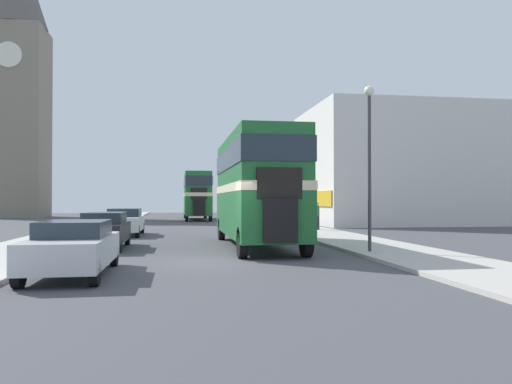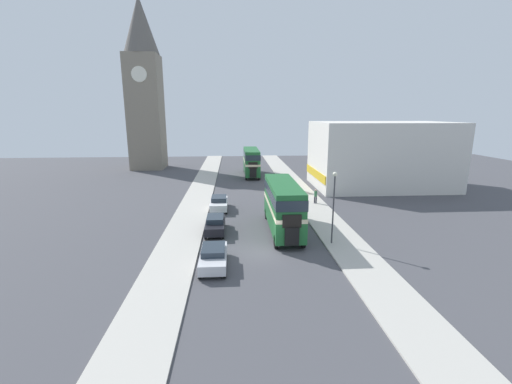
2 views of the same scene
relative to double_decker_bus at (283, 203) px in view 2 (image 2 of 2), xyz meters
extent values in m
plane|color=#47474C|center=(-2.12, -4.73, -2.63)|extent=(120.00, 120.00, 0.00)
cube|color=#B7B2A8|center=(4.63, -4.73, -2.57)|extent=(3.50, 120.00, 0.12)
cube|color=#B7B2A8|center=(-8.87, -4.73, -2.57)|extent=(3.50, 120.00, 0.12)
cube|color=#1E602D|center=(0.00, 0.02, -1.26)|extent=(2.45, 9.55, 1.74)
cube|color=beige|center=(0.00, 0.02, -0.24)|extent=(2.47, 9.59, 0.32)
cube|color=#1E602D|center=(0.00, 0.02, 0.87)|extent=(2.40, 9.36, 1.89)
cube|color=#232D38|center=(0.00, 0.02, 0.96)|extent=(2.47, 9.45, 0.85)
cube|color=black|center=(0.00, -4.85, -1.35)|extent=(1.10, 0.20, 1.39)
cube|color=black|center=(0.00, -4.72, -0.17)|extent=(1.47, 0.12, 1.01)
cylinder|color=black|center=(-1.08, -3.91, -2.10)|extent=(0.28, 1.05, 1.05)
cylinder|color=black|center=(1.08, -3.91, -2.10)|extent=(0.28, 1.05, 1.05)
cylinder|color=black|center=(-1.08, 3.85, -2.10)|extent=(0.28, 1.05, 1.05)
cylinder|color=black|center=(1.08, 3.85, -2.10)|extent=(0.28, 1.05, 1.05)
cube|color=#1E602D|center=(-1.30, 28.35, -1.26)|extent=(2.37, 9.92, 1.75)
cube|color=beige|center=(-1.30, 28.35, -0.22)|extent=(2.39, 9.97, 0.32)
cube|color=#1E602D|center=(-1.30, 28.35, 0.89)|extent=(2.32, 9.72, 1.91)
cube|color=#232D38|center=(-1.30, 28.35, 0.99)|extent=(2.39, 9.82, 0.86)
cube|color=black|center=(-1.30, 23.29, -1.34)|extent=(1.07, 0.20, 1.40)
cube|color=black|center=(-1.30, 23.43, -0.16)|extent=(1.42, 0.12, 1.02)
cylinder|color=black|center=(-2.35, 24.23, -2.10)|extent=(0.28, 1.05, 1.05)
cylinder|color=black|center=(-0.26, 24.23, -2.10)|extent=(0.28, 1.05, 1.05)
cylinder|color=black|center=(-2.35, 32.37, -2.10)|extent=(0.28, 1.05, 1.05)
cylinder|color=black|center=(-0.26, 32.37, -2.10)|extent=(0.28, 1.05, 1.05)
cube|color=silver|center=(-5.82, -6.91, -2.00)|extent=(1.80, 4.36, 0.69)
cube|color=#232D38|center=(-5.82, -6.74, -1.45)|extent=(1.58, 2.27, 0.41)
cylinder|color=black|center=(-6.62, -8.65, -2.31)|extent=(0.20, 0.64, 0.64)
cylinder|color=black|center=(-5.02, -8.65, -2.31)|extent=(0.20, 0.64, 0.64)
cylinder|color=black|center=(-6.62, -5.18, -2.31)|extent=(0.20, 0.64, 0.64)
cylinder|color=black|center=(-5.02, -5.18, -2.31)|extent=(0.20, 0.64, 0.64)
cube|color=black|center=(-6.05, 0.13, -1.98)|extent=(1.68, 4.31, 0.72)
cube|color=#232D38|center=(-6.05, 0.31, -1.41)|extent=(1.47, 2.24, 0.43)
cylinder|color=black|center=(-6.78, -1.57, -2.31)|extent=(0.20, 0.64, 0.64)
cylinder|color=black|center=(-5.31, -1.57, -2.31)|extent=(0.20, 0.64, 0.64)
cylinder|color=black|center=(-6.78, 1.84, -2.31)|extent=(0.20, 0.64, 0.64)
cylinder|color=black|center=(-5.31, 1.84, -2.31)|extent=(0.20, 0.64, 0.64)
cube|color=white|center=(-6.00, 7.46, -1.98)|extent=(1.83, 4.37, 0.73)
cube|color=#232D38|center=(-6.00, 7.63, -1.39)|extent=(1.61, 2.27, 0.44)
cylinder|color=black|center=(-6.81, 5.72, -2.31)|extent=(0.20, 0.64, 0.64)
cylinder|color=black|center=(-5.18, 5.72, -2.31)|extent=(0.20, 0.64, 0.64)
cylinder|color=black|center=(-6.81, 9.19, -2.31)|extent=(0.20, 0.64, 0.64)
cylinder|color=black|center=(-5.18, 9.19, -2.31)|extent=(0.20, 0.64, 0.64)
cylinder|color=#282833|center=(5.06, 9.03, -2.11)|extent=(0.15, 0.15, 0.81)
cylinder|color=#282833|center=(5.25, 9.03, -2.11)|extent=(0.15, 0.15, 0.81)
cylinder|color=#336B42|center=(5.16, 9.03, -1.38)|extent=(0.34, 0.34, 0.64)
sphere|color=tan|center=(5.16, 9.03, -0.95)|extent=(0.22, 0.22, 0.22)
torus|color=black|center=(4.13, 13.98, -2.16)|extent=(0.05, 0.71, 0.71)
torus|color=black|center=(4.13, 15.03, -2.16)|extent=(0.05, 0.71, 0.71)
cylinder|color=black|center=(4.13, 14.51, -2.01)|extent=(0.04, 1.06, 0.34)
cylinder|color=black|center=(4.13, 14.88, -1.94)|extent=(0.04, 0.04, 0.43)
cylinder|color=#38383D|center=(3.52, -3.44, 0.24)|extent=(0.12, 0.12, 5.50)
sphere|color=#EFEACC|center=(3.52, -3.44, 3.17)|extent=(0.36, 0.36, 0.36)
cube|color=gray|center=(-20.49, 37.56, 7.73)|extent=(5.94, 5.94, 20.73)
cone|color=#5B5651|center=(-20.49, 37.56, 23.00)|extent=(6.23, 6.23, 9.80)
cylinder|color=silver|center=(-20.49, 34.55, 14.37)|extent=(2.67, 0.10, 2.67)
cube|color=silver|center=(16.61, 18.06, 1.97)|extent=(18.59, 11.44, 9.20)
cube|color=gold|center=(7.25, 18.06, -0.61)|extent=(0.12, 10.87, 1.10)
camera|label=1|loc=(-3.22, -20.20, -0.70)|focal=35.00mm
camera|label=2|loc=(-4.35, -29.09, 7.80)|focal=24.00mm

